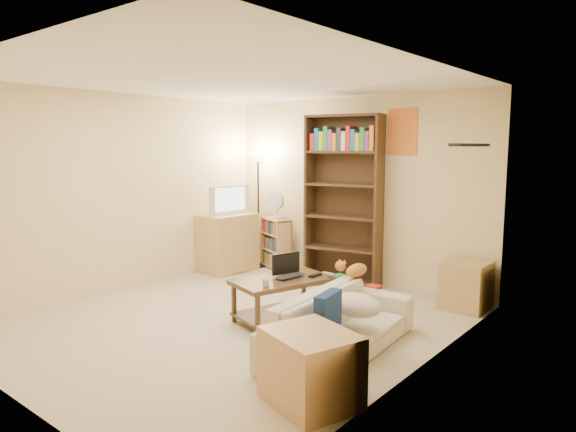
{
  "coord_description": "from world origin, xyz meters",
  "views": [
    {
      "loc": [
        3.73,
        -3.73,
        1.83
      ],
      "look_at": [
        0.07,
        0.76,
        1.05
      ],
      "focal_mm": 32.0,
      "sensor_mm": 36.0,
      "label": 1
    }
  ],
  "objects_px": {
    "television": "(226,200)",
    "side_table": "(466,285)",
    "short_bookshelf": "(276,244)",
    "floor_lamp": "(258,177)",
    "coffee_table": "(283,293)",
    "tv_stand": "(227,242)",
    "tabby_cat": "(354,270)",
    "mug": "(266,282)",
    "tall_bookshelf": "(343,196)",
    "sofa": "(341,324)",
    "end_cabinet": "(311,368)",
    "desk_fan": "(276,204)",
    "laptop": "(294,277)"
  },
  "relations": [
    {
      "from": "television",
      "to": "side_table",
      "type": "height_order",
      "value": "television"
    },
    {
      "from": "television",
      "to": "side_table",
      "type": "distance_m",
      "value": 3.54
    },
    {
      "from": "laptop",
      "to": "television",
      "type": "xyz_separation_m",
      "value": [
        -2.15,
        1.11,
        0.59
      ]
    },
    {
      "from": "laptop",
      "to": "end_cabinet",
      "type": "distance_m",
      "value": 1.79
    },
    {
      "from": "sofa",
      "to": "coffee_table",
      "type": "xyz_separation_m",
      "value": [
        -0.94,
        0.3,
        0.04
      ]
    },
    {
      "from": "tv_stand",
      "to": "television",
      "type": "bearing_deg",
      "value": -176.16
    },
    {
      "from": "mug",
      "to": "side_table",
      "type": "distance_m",
      "value": 2.36
    },
    {
      "from": "short_bookshelf",
      "to": "side_table",
      "type": "height_order",
      "value": "short_bookshelf"
    },
    {
      "from": "laptop",
      "to": "floor_lamp",
      "type": "distance_m",
      "value": 2.7
    },
    {
      "from": "tall_bookshelf",
      "to": "short_bookshelf",
      "type": "relative_size",
      "value": 2.94
    },
    {
      "from": "desk_fan",
      "to": "laptop",
      "type": "bearing_deg",
      "value": -44.9
    },
    {
      "from": "sofa",
      "to": "tall_bookshelf",
      "type": "distance_m",
      "value": 2.53
    },
    {
      "from": "television",
      "to": "short_bookshelf",
      "type": "xyz_separation_m",
      "value": [
        0.48,
        0.55,
        -0.67
      ]
    },
    {
      "from": "laptop",
      "to": "tall_bookshelf",
      "type": "height_order",
      "value": "tall_bookshelf"
    },
    {
      "from": "coffee_table",
      "to": "tv_stand",
      "type": "height_order",
      "value": "tv_stand"
    },
    {
      "from": "tabby_cat",
      "to": "tv_stand",
      "type": "height_order",
      "value": "tv_stand"
    },
    {
      "from": "tall_bookshelf",
      "to": "desk_fan",
      "type": "xyz_separation_m",
      "value": [
        -1.2,
        0.03,
        -0.19
      ]
    },
    {
      "from": "mug",
      "to": "short_bookshelf",
      "type": "distance_m",
      "value": 2.64
    },
    {
      "from": "mug",
      "to": "tabby_cat",
      "type": "bearing_deg",
      "value": 48.8
    },
    {
      "from": "tall_bookshelf",
      "to": "floor_lamp",
      "type": "bearing_deg",
      "value": 168.01
    },
    {
      "from": "short_bookshelf",
      "to": "floor_lamp",
      "type": "distance_m",
      "value": 1.04
    },
    {
      "from": "floor_lamp",
      "to": "end_cabinet",
      "type": "distance_m",
      "value": 4.45
    },
    {
      "from": "coffee_table",
      "to": "desk_fan",
      "type": "bearing_deg",
      "value": 148.92
    },
    {
      "from": "short_bookshelf",
      "to": "coffee_table",
      "type": "bearing_deg",
      "value": -23.94
    },
    {
      "from": "tv_stand",
      "to": "end_cabinet",
      "type": "height_order",
      "value": "tv_stand"
    },
    {
      "from": "short_bookshelf",
      "to": "tabby_cat",
      "type": "bearing_deg",
      "value": -8.03
    },
    {
      "from": "tabby_cat",
      "to": "tall_bookshelf",
      "type": "relative_size",
      "value": 0.18
    },
    {
      "from": "coffee_table",
      "to": "tv_stand",
      "type": "relative_size",
      "value": 1.35
    },
    {
      "from": "tabby_cat",
      "to": "side_table",
      "type": "bearing_deg",
      "value": 60.91
    },
    {
      "from": "tall_bookshelf",
      "to": "tabby_cat",
      "type": "bearing_deg",
      "value": -64.33
    },
    {
      "from": "tv_stand",
      "to": "tall_bookshelf",
      "type": "distance_m",
      "value": 1.94
    },
    {
      "from": "desk_fan",
      "to": "floor_lamp",
      "type": "bearing_deg",
      "value": -177.7
    },
    {
      "from": "television",
      "to": "floor_lamp",
      "type": "xyz_separation_m",
      "value": [
        0.18,
        0.5,
        0.32
      ]
    },
    {
      "from": "laptop",
      "to": "side_table",
      "type": "relative_size",
      "value": 0.68
    },
    {
      "from": "coffee_table",
      "to": "tall_bookshelf",
      "type": "relative_size",
      "value": 0.51
    },
    {
      "from": "floor_lamp",
      "to": "laptop",
      "type": "bearing_deg",
      "value": -39.19
    },
    {
      "from": "desk_fan",
      "to": "side_table",
      "type": "relative_size",
      "value": 0.76
    },
    {
      "from": "tabby_cat",
      "to": "floor_lamp",
      "type": "relative_size",
      "value": 0.24
    },
    {
      "from": "sofa",
      "to": "short_bookshelf",
      "type": "distance_m",
      "value": 3.25
    },
    {
      "from": "short_bookshelf",
      "to": "end_cabinet",
      "type": "distance_m",
      "value": 4.13
    },
    {
      "from": "sofa",
      "to": "side_table",
      "type": "height_order",
      "value": "side_table"
    },
    {
      "from": "mug",
      "to": "end_cabinet",
      "type": "xyz_separation_m",
      "value": [
        1.23,
        -0.9,
        -0.23
      ]
    },
    {
      "from": "mug",
      "to": "desk_fan",
      "type": "bearing_deg",
      "value": 128.19
    },
    {
      "from": "coffee_table",
      "to": "desk_fan",
      "type": "distance_m",
      "value": 2.4
    },
    {
      "from": "floor_lamp",
      "to": "end_cabinet",
      "type": "xyz_separation_m",
      "value": [
        3.17,
        -2.92,
        -1.12
      ]
    },
    {
      "from": "floor_lamp",
      "to": "coffee_table",
      "type": "bearing_deg",
      "value": -41.81
    },
    {
      "from": "tabby_cat",
      "to": "desk_fan",
      "type": "distance_m",
      "value": 2.6
    },
    {
      "from": "coffee_table",
      "to": "end_cabinet",
      "type": "xyz_separation_m",
      "value": [
        1.29,
        -1.23,
        -0.04
      ]
    },
    {
      "from": "mug",
      "to": "side_table",
      "type": "relative_size",
      "value": 0.22
    },
    {
      "from": "floor_lamp",
      "to": "tall_bookshelf",
      "type": "bearing_deg",
      "value": -0.62
    }
  ]
}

